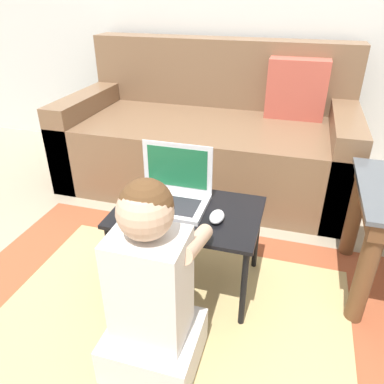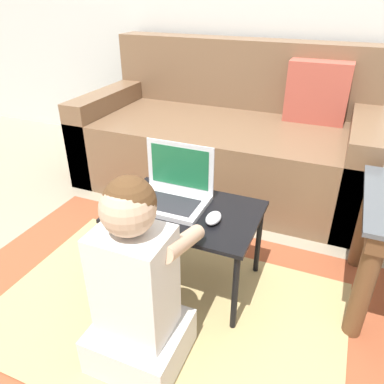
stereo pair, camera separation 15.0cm
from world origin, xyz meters
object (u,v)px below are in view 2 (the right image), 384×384
couch (227,138)px  computer_mouse (213,218)px  laptop (172,194)px  laptop_desk (186,219)px  person_seated (137,289)px

couch → computer_mouse: size_ratio=18.93×
laptop → computer_mouse: bearing=-19.5°
computer_mouse → laptop_desk: bearing=163.9°
computer_mouse → person_seated: size_ratio=0.13×
couch → laptop: bearing=-85.5°
laptop_desk → person_seated: bearing=-88.4°
laptop_desk → laptop: size_ratio=1.94×
laptop_desk → person_seated: person_seated is taller
person_seated → couch: bearing=96.7°
couch → laptop_desk: size_ratio=3.01×
laptop_desk → couch: bearing=98.7°
laptop_desk → computer_mouse: bearing=-16.1°
computer_mouse → person_seated: (-0.12, -0.39, -0.07)m
couch → person_seated: 1.49m
couch → computer_mouse: couch is taller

